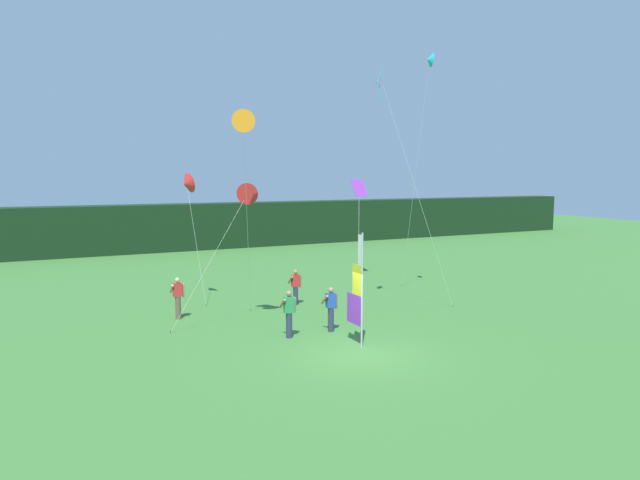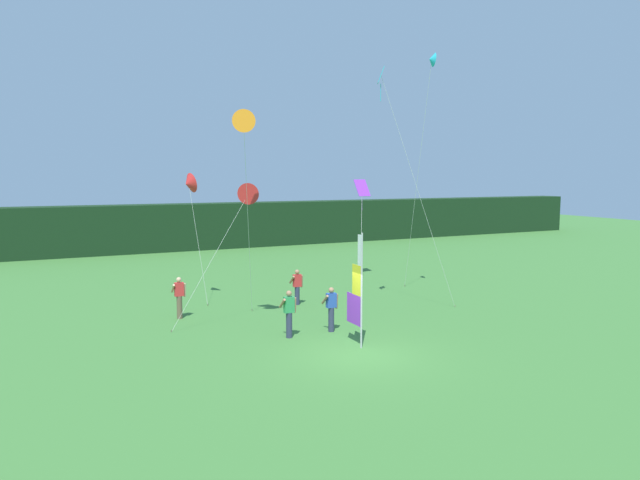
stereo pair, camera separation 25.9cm
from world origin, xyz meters
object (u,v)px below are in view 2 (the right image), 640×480
Objects in this scene: person_mid_field at (289,313)px; kite_cyan_diamond_3 at (389,100)px; banner_flag at (357,292)px; kite_red_delta_4 at (249,193)px; kite_orange_delta_2 at (244,122)px; kite_cyan_delta_5 at (431,62)px; person_near_banner at (331,308)px; person_far_left at (297,286)px; person_far_right at (179,296)px; kite_red_delta_1 at (189,184)px; kite_purple_diamond_0 at (362,191)px.

kite_cyan_diamond_3 is at bearing 18.84° from person_mid_field.
banner_flag is 6.07m from kite_red_delta_4.
kite_orange_delta_2 is 9.99m from kite_cyan_delta_5.
banner_flag reaches higher than person_near_banner.
kite_cyan_diamond_3 reaches higher than person_mid_field.
kite_orange_delta_2 reaches higher than person_near_banner.
person_far_left is 0.29× the size of kite_red_delta_4.
person_far_right is 0.21× the size of kite_orange_delta_2.
kite_orange_delta_2 is (-2.90, 1.13, 6.73)m from person_near_banner.
person_far_right is 5.35m from kite_red_delta_1.
person_far_left is at bearing 44.61° from kite_orange_delta_2.
kite_purple_diamond_0 is (11.09, 4.61, 4.01)m from person_far_right.
kite_red_delta_4 is 10.35m from kite_cyan_delta_5.
banner_flag is 13.03m from kite_purple_diamond_0.
banner_flag is 7.91m from person_far_right.
kite_red_delta_4 is (0.68, 1.57, -2.55)m from kite_orange_delta_2.
kite_red_delta_4 is (-2.22, 2.71, 4.18)m from person_near_banner.
person_far_left is (0.61, 4.59, -0.04)m from person_near_banner.
kite_orange_delta_2 is 0.72× the size of kite_cyan_delta_5.
banner_flag reaches higher than person_far_right.
kite_red_delta_4 is (2.44, -1.66, 4.16)m from person_far_right.
banner_flag is at bearing -133.50° from kite_cyan_diamond_3.
person_mid_field is 12.81m from kite_purple_diamond_0.
person_far_right reaches higher than person_far_left.
person_far_right is 0.29× the size of kite_red_delta_1.
kite_orange_delta_2 reaches higher than person_far_right.
kite_red_delta_4 is at bearing 66.68° from kite_orange_delta_2.
kite_purple_diamond_0 is at bearing 54.42° from person_near_banner.
person_near_banner is 0.98× the size of person_far_right.
person_far_right is (-4.67, 4.36, 0.02)m from person_near_banner.
banner_flag is 2.29× the size of person_far_right.
banner_flag is at bearing -120.46° from kite_purple_diamond_0.
person_near_banner is 9.10m from kite_red_delta_1.
kite_purple_diamond_0 reaches higher than person_far_right.
banner_flag is at bearing -47.58° from person_mid_field.
banner_flag is at bearing -90.08° from person_near_banner.
person_near_banner reaches higher than person_far_left.
person_mid_field reaches higher than person_far_left.
person_far_left is at bearing 2.51° from person_far_right.
person_near_banner is at bearing 2.45° from person_mid_field.
person_near_banner is 6.39m from person_far_right.
kite_purple_diamond_0 is (6.42, 8.97, 4.02)m from person_near_banner.
person_far_right is at bearing 118.67° from kite_orange_delta_2.
banner_flag is 8.56m from kite_cyan_diamond_3.
kite_cyan_diamond_3 is (2.84, -2.91, 7.96)m from person_far_left.
person_near_banner is 0.21× the size of kite_orange_delta_2.
kite_red_delta_4 is at bearing -178.74° from kite_cyan_delta_5.
banner_flag is at bearing -95.34° from person_far_left.
kite_red_delta_4 is (-0.51, 2.78, 4.15)m from person_mid_field.
person_near_banner is at bearing -97.55° from person_far_left.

